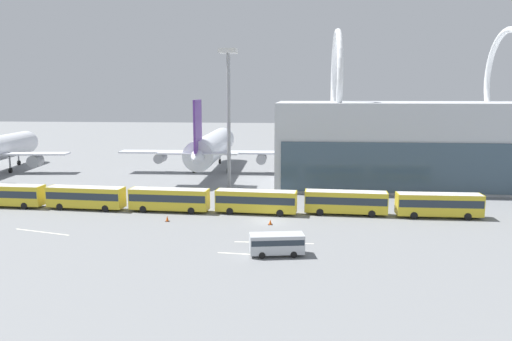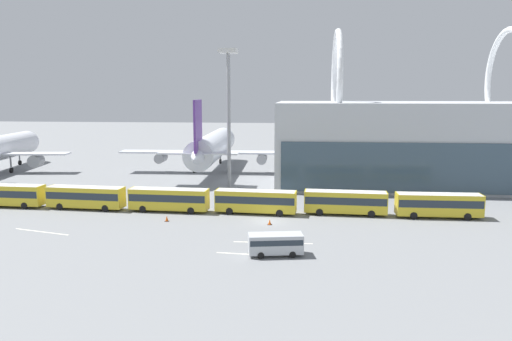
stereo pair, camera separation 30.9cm
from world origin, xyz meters
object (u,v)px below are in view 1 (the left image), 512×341
(traffic_cone_1, at_px, (167,219))
(airliner_parked_remote, at_px, (417,144))
(traffic_cone_0, at_px, (270,222))
(shuttle_bus_2, at_px, (169,198))
(shuttle_bus_0, at_px, (6,194))
(shuttle_bus_5, at_px, (439,204))
(shuttle_bus_4, at_px, (346,201))
(shuttle_bus_3, at_px, (256,200))
(shuttle_bus_1, at_px, (86,196))
(floodlight_mast, at_px, (228,92))
(airliner_at_gate_far, at_px, (211,147))
(service_van_foreground, at_px, (277,243))

(traffic_cone_1, bearing_deg, airliner_parked_remote, 52.29)
(traffic_cone_0, bearing_deg, shuttle_bus_2, 158.39)
(shuttle_bus_0, bearing_deg, shuttle_bus_5, 1.30)
(airliner_parked_remote, relative_size, shuttle_bus_4, 2.83)
(shuttle_bus_0, xyz_separation_m, shuttle_bus_3, (37.98, -0.88, 0.00))
(shuttle_bus_2, xyz_separation_m, traffic_cone_0, (15.06, -5.96, -1.62))
(shuttle_bus_1, relative_size, floodlight_mast, 0.47)
(floodlight_mast, distance_m, traffic_cone_1, 30.26)
(airliner_parked_remote, distance_m, shuttle_bus_0, 89.37)
(shuttle_bus_0, bearing_deg, shuttle_bus_3, 0.68)
(shuttle_bus_0, distance_m, shuttle_bus_1, 12.67)
(traffic_cone_0, height_order, traffic_cone_1, traffic_cone_1)
(shuttle_bus_2, distance_m, shuttle_bus_5, 37.98)
(shuttle_bus_2, height_order, shuttle_bus_3, same)
(shuttle_bus_1, distance_m, floodlight_mast, 30.56)
(airliner_parked_remote, xyz_separation_m, shuttle_bus_4, (-21.48, -52.93, -2.99))
(floodlight_mast, bearing_deg, airliner_parked_remote, 40.04)
(shuttle_bus_0, bearing_deg, traffic_cone_1, -11.39)
(shuttle_bus_3, distance_m, floodlight_mast, 25.46)
(airliner_at_gate_far, xyz_separation_m, shuttle_bus_3, (13.10, -36.76, -3.52))
(traffic_cone_0, bearing_deg, airliner_parked_remote, 61.88)
(service_van_foreground, bearing_deg, airliner_at_gate_far, -82.88)
(traffic_cone_0, xyz_separation_m, traffic_cone_1, (-13.88, 0.40, 0.04))
(airliner_at_gate_far, distance_m, shuttle_bus_0, 43.80)
(shuttle_bus_3, xyz_separation_m, shuttle_bus_4, (12.66, 0.65, 0.00))
(shuttle_bus_1, xyz_separation_m, shuttle_bus_2, (12.66, -0.31, 0.00))
(shuttle_bus_1, bearing_deg, traffic_cone_0, -8.85)
(airliner_parked_remote, xyz_separation_m, shuttle_bus_2, (-46.80, -53.44, -2.99))
(shuttle_bus_0, distance_m, shuttle_bus_3, 37.99)
(shuttle_bus_1, distance_m, shuttle_bus_4, 37.98)
(shuttle_bus_3, bearing_deg, traffic_cone_0, -63.69)
(traffic_cone_1, bearing_deg, floodlight_mast, 79.00)
(airliner_parked_remote, height_order, shuttle_bus_5, airliner_parked_remote)
(airliner_parked_remote, distance_m, shuttle_bus_5, 54.29)
(shuttle_bus_2, bearing_deg, traffic_cone_0, -18.98)
(shuttle_bus_0, relative_size, traffic_cone_1, 14.85)
(shuttle_bus_4, relative_size, traffic_cone_0, 16.67)
(shuttle_bus_3, xyz_separation_m, traffic_cone_0, (2.40, -5.83, -1.62))
(traffic_cone_0, bearing_deg, airliner_at_gate_far, 109.99)
(airliner_parked_remote, height_order, floodlight_mast, floodlight_mast)
(traffic_cone_1, bearing_deg, service_van_foreground, -39.65)
(shuttle_bus_0, bearing_deg, floodlight_mast, 32.46)
(floodlight_mast, bearing_deg, traffic_cone_1, -101.00)
(floodlight_mast, bearing_deg, traffic_cone_0, -70.12)
(shuttle_bus_4, bearing_deg, airliner_at_gate_far, 128.49)
(shuttle_bus_5, distance_m, floodlight_mast, 40.30)
(shuttle_bus_1, distance_m, traffic_cone_1, 15.11)
(airliner_parked_remote, bearing_deg, service_van_foreground, 37.87)
(traffic_cone_1, bearing_deg, traffic_cone_0, -1.64)
(airliner_at_gate_far, xyz_separation_m, floodlight_mast, (6.41, -17.48, 11.70))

